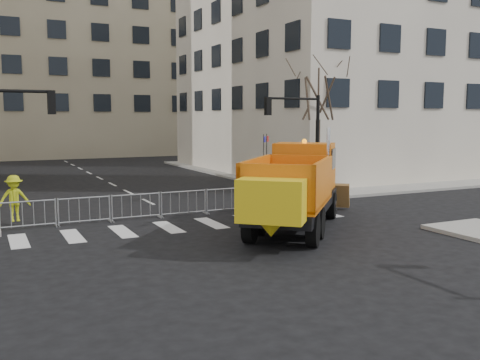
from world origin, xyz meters
name	(u,v)px	position (x,y,z in m)	size (l,w,h in m)	color
ground	(261,257)	(0.00, 0.00, 0.00)	(120.00, 120.00, 0.00)	black
sidewalk_back	(171,211)	(0.00, 8.50, 0.07)	(64.00, 5.00, 0.15)	gray
building_far	(46,50)	(0.00, 52.00, 12.00)	(30.00, 18.00, 24.00)	tan
traffic_light_right	(317,147)	(8.50, 9.50, 2.70)	(0.18, 0.18, 5.40)	black
crowd_barriers	(160,205)	(-0.75, 7.60, 0.55)	(12.60, 0.60, 1.10)	#9EA0A5
street_tree	(318,127)	(9.20, 10.50, 3.75)	(3.00, 3.00, 7.50)	#382B21
plow_truck	(294,185)	(2.93, 2.81, 1.71)	(8.61, 9.13, 3.85)	black
cop_a	(287,192)	(5.13, 7.00, 0.82)	(0.60, 0.39, 1.63)	black
cop_b	(297,191)	(5.69, 7.00, 0.81)	(0.79, 0.61, 1.62)	black
cop_c	(289,191)	(5.11, 6.78, 0.89)	(1.04, 0.43, 1.78)	black
worker	(14,198)	(-6.41, 8.56, 1.07)	(1.19, 0.68, 1.83)	#B8C316
newspaper_box	(262,198)	(3.56, 6.50, 0.70)	(0.45, 0.40, 1.10)	#930B0B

